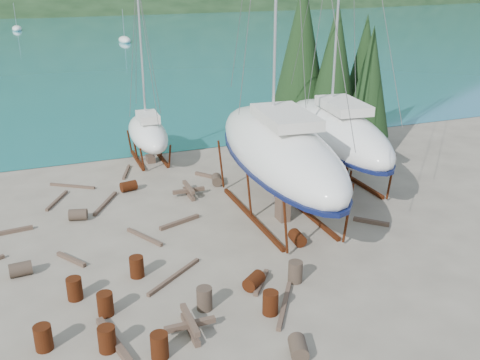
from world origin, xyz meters
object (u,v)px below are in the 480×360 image
object	(u,v)px
large_sailboat_far	(336,131)
small_sailboat_shore	(148,133)
worker	(277,182)
large_sailboat_near	(278,150)

from	to	relation	value
large_sailboat_far	small_sailboat_shore	xyz separation A→B (m)	(-9.23, 7.87, -1.22)
large_sailboat_far	worker	xyz separation A→B (m)	(-4.07, -0.94, -2.16)
large_sailboat_near	worker	xyz separation A→B (m)	(0.93, 1.98, -2.53)
large_sailboat_near	worker	size ratio (longest dim) A/B	11.41
worker	large_sailboat_far	bearing A→B (deg)	-81.11
large_sailboat_far	small_sailboat_shore	distance (m)	12.19
large_sailboat_near	small_sailboat_shore	bearing A→B (deg)	116.77
small_sailboat_shore	worker	distance (m)	10.24
large_sailboat_near	large_sailboat_far	distance (m)	5.80
large_sailboat_near	worker	bearing A→B (deg)	70.31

